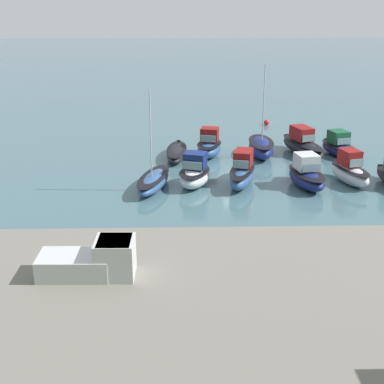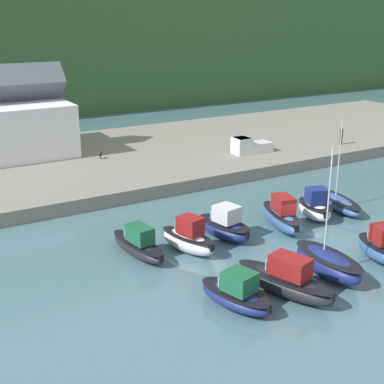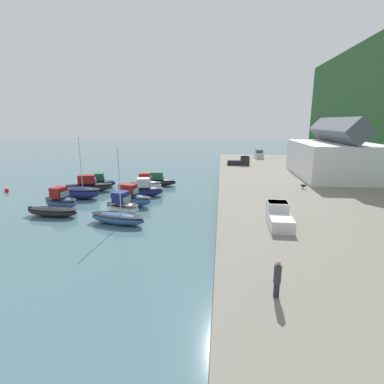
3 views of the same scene
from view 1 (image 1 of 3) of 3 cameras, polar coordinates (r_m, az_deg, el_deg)
The scene contains 13 objects.
ground_plane at distance 45.67m, azimuth 4.98°, elevation 1.81°, with size 320.00×320.00×0.00m, color #476B75.
moored_boat_1 at distance 45.08m, azimuth 16.48°, elevation 2.15°, with size 3.05×5.23×2.76m.
moored_boat_2 at distance 43.35m, azimuth 12.11°, elevation 1.77°, with size 3.10×5.44×2.66m.
moored_boat_3 at distance 43.10m, azimuth 5.41°, elevation 2.12°, with size 3.35×6.26×2.80m.
moored_boat_4 at distance 42.58m, azimuth 0.28°, elevation 1.94°, with size 3.41×4.64×2.73m.
moored_boat_5 at distance 42.21m, azimuth -4.12°, elevation 1.20°, with size 3.34×6.68×7.95m.
moored_boat_6 at distance 52.98m, azimuth 15.38°, elevation 4.69°, with size 3.43×5.45×2.35m.
moored_boat_7 at distance 52.38m, azimuth 11.69°, elevation 4.97°, with size 3.93×7.19×2.66m.
moored_boat_8 at distance 51.11m, azimuth 7.37°, elevation 4.76°, with size 2.47×5.91×8.66m.
moored_boat_9 at distance 50.76m, azimuth 1.85°, elevation 4.93°, with size 3.09×4.73×2.71m.
moored_boat_10 at distance 50.14m, azimuth -1.65°, elevation 4.23°, with size 2.25×6.26×1.05m.
pickup_truck_0 at distance 26.90m, azimuth -10.27°, elevation -7.15°, with size 4.76×2.07×1.90m.
mooring_buoy_0 at distance 64.18m, azimuth 7.95°, elevation 7.36°, with size 0.65×0.65×0.65m.
Camera 1 is at (5.05, 43.08, 14.30)m, focal length 50.00 mm.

